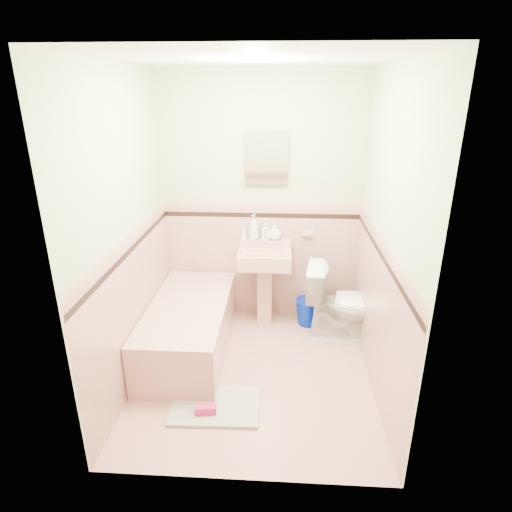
# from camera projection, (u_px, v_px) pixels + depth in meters

# --- Properties ---
(floor) EXTENTS (2.20, 2.20, 0.00)m
(floor) POSITION_uv_depth(u_px,v_px,m) (254.00, 373.00, 3.74)
(floor) COLOR tan
(floor) RESTS_ON ground
(ceiling) EXTENTS (2.20, 2.20, 0.00)m
(ceiling) POSITION_uv_depth(u_px,v_px,m) (254.00, 59.00, 2.84)
(ceiling) COLOR white
(ceiling) RESTS_ON ground
(wall_back) EXTENTS (2.50, 0.00, 2.50)m
(wall_back) POSITION_uv_depth(u_px,v_px,m) (261.00, 202.00, 4.31)
(wall_back) COLOR #EEE4C2
(wall_back) RESTS_ON ground
(wall_front) EXTENTS (2.50, 0.00, 2.50)m
(wall_front) POSITION_uv_depth(u_px,v_px,m) (240.00, 304.00, 2.27)
(wall_front) COLOR #EEE4C2
(wall_front) RESTS_ON ground
(wall_left) EXTENTS (0.00, 2.50, 2.50)m
(wall_left) POSITION_uv_depth(u_px,v_px,m) (126.00, 235.00, 3.35)
(wall_left) COLOR #EEE4C2
(wall_left) RESTS_ON ground
(wall_right) EXTENTS (0.00, 2.50, 2.50)m
(wall_right) POSITION_uv_depth(u_px,v_px,m) (386.00, 240.00, 3.23)
(wall_right) COLOR #EEE4C2
(wall_right) RESTS_ON ground
(wainscot_back) EXTENTS (2.00, 0.00, 2.00)m
(wainscot_back) POSITION_uv_depth(u_px,v_px,m) (261.00, 263.00, 4.54)
(wainscot_back) COLOR tan
(wainscot_back) RESTS_ON ground
(wainscot_front) EXTENTS (2.00, 0.00, 2.00)m
(wainscot_front) POSITION_uv_depth(u_px,v_px,m) (242.00, 402.00, 2.51)
(wainscot_front) COLOR tan
(wainscot_front) RESTS_ON ground
(wainscot_left) EXTENTS (0.00, 2.20, 2.20)m
(wainscot_left) POSITION_uv_depth(u_px,v_px,m) (136.00, 309.00, 3.58)
(wainscot_left) COLOR tan
(wainscot_left) RESTS_ON ground
(wainscot_right) EXTENTS (0.00, 2.20, 2.20)m
(wainscot_right) POSITION_uv_depth(u_px,v_px,m) (376.00, 316.00, 3.47)
(wainscot_right) COLOR tan
(wainscot_right) RESTS_ON ground
(accent_back) EXTENTS (2.00, 0.00, 2.00)m
(accent_back) POSITION_uv_depth(u_px,v_px,m) (261.00, 215.00, 4.34)
(accent_back) COLOR black
(accent_back) RESTS_ON ground
(accent_front) EXTENTS (2.00, 0.00, 2.00)m
(accent_front) POSITION_uv_depth(u_px,v_px,m) (241.00, 324.00, 2.33)
(accent_front) COLOR black
(accent_front) RESTS_ON ground
(accent_left) EXTENTS (0.00, 2.20, 2.20)m
(accent_left) POSITION_uv_depth(u_px,v_px,m) (130.00, 251.00, 3.39)
(accent_left) COLOR black
(accent_left) RESTS_ON ground
(accent_right) EXTENTS (0.00, 2.20, 2.20)m
(accent_right) POSITION_uv_depth(u_px,v_px,m) (382.00, 256.00, 3.28)
(accent_right) COLOR black
(accent_right) RESTS_ON ground
(cap_back) EXTENTS (2.00, 0.00, 2.00)m
(cap_back) POSITION_uv_depth(u_px,v_px,m) (261.00, 206.00, 4.31)
(cap_back) COLOR tan
(cap_back) RESTS_ON ground
(cap_front) EXTENTS (2.00, 0.00, 2.00)m
(cap_front) POSITION_uv_depth(u_px,v_px,m) (241.00, 308.00, 2.29)
(cap_front) COLOR tan
(cap_front) RESTS_ON ground
(cap_left) EXTENTS (0.00, 2.20, 2.20)m
(cap_left) POSITION_uv_depth(u_px,v_px,m) (129.00, 239.00, 3.36)
(cap_left) COLOR tan
(cap_left) RESTS_ON ground
(cap_right) EXTENTS (0.00, 2.20, 2.20)m
(cap_right) POSITION_uv_depth(u_px,v_px,m) (383.00, 244.00, 3.24)
(cap_right) COLOR tan
(cap_right) RESTS_ON ground
(bathtub) EXTENTS (0.70, 1.50, 0.45)m
(bathtub) POSITION_uv_depth(u_px,v_px,m) (189.00, 329.00, 4.00)
(bathtub) COLOR tan
(bathtub) RESTS_ON floor
(tub_faucet) EXTENTS (0.04, 0.12, 0.04)m
(tub_faucet) POSITION_uv_depth(u_px,v_px,m) (201.00, 260.00, 4.53)
(tub_faucet) COLOR silver
(tub_faucet) RESTS_ON wall_back
(sink) EXTENTS (0.52, 0.48, 0.82)m
(sink) POSITION_uv_depth(u_px,v_px,m) (265.00, 288.00, 4.39)
(sink) COLOR tan
(sink) RESTS_ON floor
(sink_faucet) EXTENTS (0.02, 0.02, 0.10)m
(sink_faucet) POSITION_uv_depth(u_px,v_px,m) (266.00, 234.00, 4.33)
(sink_faucet) COLOR silver
(sink_faucet) RESTS_ON sink
(medicine_cabinet) EXTENTS (0.38, 0.04, 0.48)m
(medicine_cabinet) POSITION_uv_depth(u_px,v_px,m) (266.00, 157.00, 4.12)
(medicine_cabinet) COLOR white
(medicine_cabinet) RESTS_ON wall_back
(soap_dish) EXTENTS (0.12, 0.07, 0.04)m
(soap_dish) POSITION_uv_depth(u_px,v_px,m) (307.00, 233.00, 4.36)
(soap_dish) COLOR tan
(soap_dish) RESTS_ON wall_back
(soap_bottle_left) EXTENTS (0.13, 0.13, 0.26)m
(soap_bottle_left) POSITION_uv_depth(u_px,v_px,m) (254.00, 227.00, 4.35)
(soap_bottle_left) COLOR #B2B2B2
(soap_bottle_left) RESTS_ON sink
(soap_bottle_mid) EXTENTS (0.08, 0.09, 0.17)m
(soap_bottle_mid) POSITION_uv_depth(u_px,v_px,m) (265.00, 231.00, 4.36)
(soap_bottle_mid) COLOR #B2B2B2
(soap_bottle_mid) RESTS_ON sink
(soap_bottle_right) EXTENTS (0.16, 0.16, 0.17)m
(soap_bottle_right) POSITION_uv_depth(u_px,v_px,m) (275.00, 232.00, 4.35)
(soap_bottle_right) COLOR #B2B2B2
(soap_bottle_right) RESTS_ON sink
(tube) EXTENTS (0.05, 0.05, 0.12)m
(tube) POSITION_uv_depth(u_px,v_px,m) (244.00, 233.00, 4.38)
(tube) COLOR white
(tube) RESTS_ON sink
(toilet) EXTENTS (0.80, 0.53, 0.76)m
(toilet) POSITION_uv_depth(u_px,v_px,m) (345.00, 303.00, 4.14)
(toilet) COLOR white
(toilet) RESTS_ON floor
(bucket) EXTENTS (0.33, 0.33, 0.27)m
(bucket) POSITION_uv_depth(u_px,v_px,m) (309.00, 312.00, 4.49)
(bucket) COLOR #001A9F
(bucket) RESTS_ON floor
(bath_mat) EXTENTS (0.69, 0.47, 0.03)m
(bath_mat) POSITION_uv_depth(u_px,v_px,m) (215.00, 406.00, 3.33)
(bath_mat) COLOR gray
(bath_mat) RESTS_ON floor
(shoe) EXTENTS (0.17, 0.10, 0.06)m
(shoe) POSITION_uv_depth(u_px,v_px,m) (206.00, 409.00, 3.23)
(shoe) COLOR #BF1E59
(shoe) RESTS_ON bath_mat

